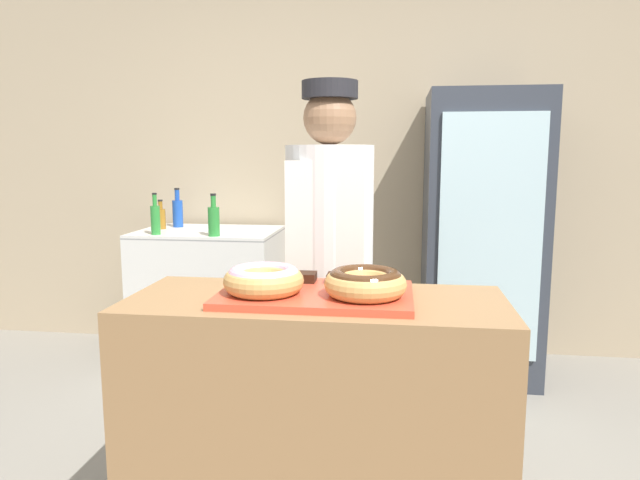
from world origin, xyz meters
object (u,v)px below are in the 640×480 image
donut_light_glaze (264,279)px  beverage_fridge (481,236)px  serving_tray (316,295)px  brownie_back_right (338,278)px  donut_chocolate_glaze (365,282)px  baker_person (329,272)px  bottle_blue (178,212)px  bottle_green (214,220)px  bottle_amber (161,218)px  chest_freezer (210,294)px  bottle_green_b (155,218)px  brownie_back_left (305,277)px

donut_light_glaze → beverage_fridge: beverage_fridge is taller
serving_tray → beverage_fridge: beverage_fridge is taller
serving_tray → brownie_back_right: bearing=66.7°
donut_chocolate_glaze → beverage_fridge: size_ratio=0.15×
baker_person → bottle_blue: bearing=131.3°
beverage_fridge → bottle_green: size_ratio=6.69×
baker_person → bottle_blue: (-1.20, 1.36, 0.10)m
bottle_green → bottle_amber: (-0.45, 0.27, -0.02)m
brownie_back_right → baker_person: baker_person is taller
serving_tray → brownie_back_right: (0.06, 0.14, 0.03)m
baker_person → beverage_fridge: (0.79, 1.22, -0.01)m
baker_person → chest_freezer: (-0.94, 1.23, -0.43)m
bottle_amber → serving_tray: bearing=-53.7°
bottle_green → bottle_green_b: size_ratio=1.00×
serving_tray → baker_person: 0.51m
brownie_back_right → donut_light_glaze: bearing=-140.4°
beverage_fridge → bottle_green: bearing=-171.4°
brownie_back_left → beverage_fridge: size_ratio=0.05×
bottle_green_b → bottle_blue: (-0.00, 0.37, 0.00)m
chest_freezer → bottle_blue: size_ratio=3.38×
donut_light_glaze → baker_person: baker_person is taller
serving_tray → bottle_amber: (-1.29, 1.75, 0.04)m
beverage_fridge → bottle_blue: bearing=175.9°
donut_light_glaze → beverage_fridge: 2.01m
brownie_back_left → beverage_fridge: bearing=62.3°
donut_light_glaze → baker_person: size_ratio=0.16×
brownie_back_right → baker_person: (-0.08, 0.36, -0.06)m
bottle_green_b → bottle_amber: 0.27m
donut_light_glaze → bottle_green_b: (-1.05, 1.54, 0.01)m
beverage_fridge → chest_freezer: (-1.73, 0.01, -0.42)m
serving_tray → bottle_green_b: bearing=129.0°
beverage_fridge → brownie_back_left: bearing=-117.7°
brownie_back_right → bottle_green: (-0.89, 1.34, 0.04)m
brownie_back_right → bottle_amber: bottle_amber is taller
serving_tray → bottle_blue: 2.23m
donut_light_glaze → brownie_back_right: bearing=39.6°
brownie_back_left → bottle_blue: bottle_blue is taller
donut_light_glaze → chest_freezer: bearing=114.0°
donut_light_glaze → beverage_fridge: bearing=62.1°
brownie_back_left → bottle_green: bottle_green is taller
serving_tray → chest_freezer: serving_tray is taller
brownie_back_left → bottle_green: size_ratio=0.31×
donut_chocolate_glaze → chest_freezer: donut_chocolate_glaze is taller
brownie_back_right → bottle_amber: bearing=129.8°
donut_chocolate_glaze → brownie_back_right: size_ratio=3.32×
brownie_back_right → beverage_fridge: size_ratio=0.05×
donut_light_glaze → chest_freezer: donut_light_glaze is taller
chest_freezer → bottle_green: size_ratio=3.49×
bottle_blue → brownie_back_right: bearing=-53.6°
serving_tray → donut_light_glaze: donut_light_glaze is taller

